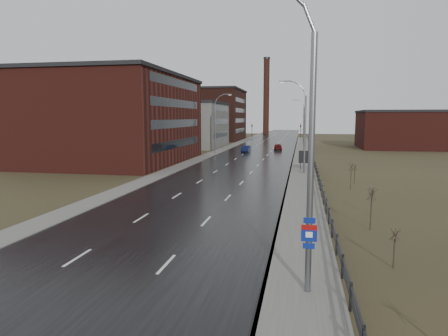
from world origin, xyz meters
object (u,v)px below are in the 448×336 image
at_px(car_near, 246,149).
at_px(car_far, 278,147).
at_px(billboard, 306,158).
at_px(streetlight_main, 303,141).

bearing_deg(car_near, car_far, 50.94).
relative_size(car_near, car_far, 1.00).
bearing_deg(billboard, streetlight_main, -90.97).
distance_m(billboard, car_near, 27.40).
xyz_separation_m(streetlight_main, billboard, (0.63, 37.14, -4.29)).
bearing_deg(billboard, car_near, 114.45).
bearing_deg(car_far, car_near, 46.82).
relative_size(streetlight_main, car_far, 2.88).
xyz_separation_m(billboard, car_near, (-11.33, 24.92, -1.08)).
relative_size(billboard, car_far, 0.63).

